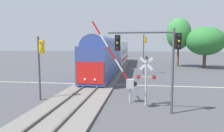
% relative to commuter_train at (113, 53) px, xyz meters
% --- Properties ---
extents(ground_plane, '(220.00, 220.00, 0.00)m').
position_rel_commuter_train_xyz_m(ground_plane, '(-0.00, -14.83, -2.79)').
color(ground_plane, '#47474C').
extents(road_centre_stripe, '(44.00, 0.20, 0.01)m').
position_rel_commuter_train_xyz_m(road_centre_stripe, '(-0.00, -14.83, -2.78)').
color(road_centre_stripe, beige).
rests_on(road_centre_stripe, ground).
extents(railway_track, '(4.40, 80.00, 0.32)m').
position_rel_commuter_train_xyz_m(railway_track, '(-0.00, -14.83, -2.69)').
color(railway_track, slate).
rests_on(railway_track, ground).
extents(commuter_train, '(3.04, 38.05, 5.16)m').
position_rel_commuter_train_xyz_m(commuter_train, '(0.00, 0.00, 0.00)').
color(commuter_train, '#384C93').
rests_on(commuter_train, railway_track).
extents(crossing_gate_near, '(3.45, 0.40, 6.16)m').
position_rel_commuter_train_xyz_m(crossing_gate_near, '(3.74, -21.45, -0.76)').
color(crossing_gate_near, '#B7B7BC').
rests_on(crossing_gate_near, ground).
extents(crossing_signal_mast, '(1.36, 0.44, 3.64)m').
position_rel_commuter_train_xyz_m(crossing_signal_mast, '(5.24, -22.12, -0.56)').
color(crossing_signal_mast, '#B2B2B7').
rests_on(crossing_signal_mast, ground).
extents(traffic_signal_far_side, '(0.53, 0.38, 5.94)m').
position_rel_commuter_train_xyz_m(traffic_signal_far_side, '(5.44, -5.89, 1.18)').
color(traffic_signal_far_side, '#4C4C51').
rests_on(traffic_signal_far_side, ground).
extents(traffic_signal_near_right, '(4.54, 0.38, 5.41)m').
position_rel_commuter_train_xyz_m(traffic_signal_near_right, '(5.65, -23.62, 1.29)').
color(traffic_signal_near_right, '#4C4C51').
rests_on(traffic_signal_near_right, ground).
extents(traffic_signal_median, '(0.53, 0.38, 5.03)m').
position_rel_commuter_train_xyz_m(traffic_signal_median, '(-2.91, -21.75, 0.59)').
color(traffic_signal_median, '#4C4C51').
rests_on(traffic_signal_median, ground).
extents(maple_right_background, '(6.93, 6.93, 7.71)m').
position_rel_commuter_train_xyz_m(maple_right_background, '(16.77, 3.13, 2.25)').
color(maple_right_background, brown).
rests_on(maple_right_background, ground).
extents(oak_far_right, '(4.67, 4.67, 9.66)m').
position_rel_commuter_train_xyz_m(oak_far_right, '(12.29, 4.93, 3.74)').
color(oak_far_right, brown).
rests_on(oak_far_right, ground).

